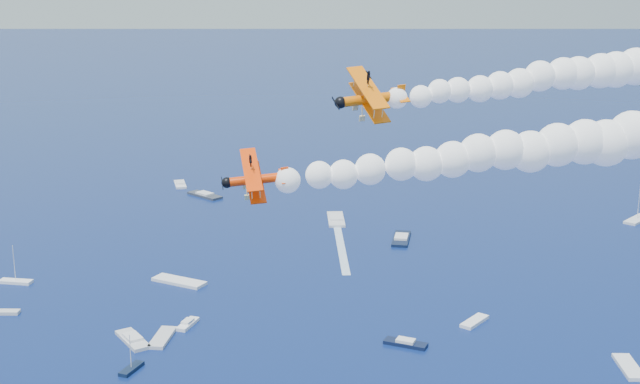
{
  "coord_description": "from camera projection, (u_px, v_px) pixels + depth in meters",
  "views": [
    {
      "loc": [
        -4.34,
        -73.99,
        69.91
      ],
      "look_at": [
        3.02,
        12.22,
        47.25
      ],
      "focal_mm": 48.41,
      "sensor_mm": 36.0,
      "label": 1
    }
  ],
  "objects": [
    {
      "name": "biplane_lead",
      "position": [
        372.0,
        99.0,
        96.63
      ],
      "size": [
        10.22,
        12.3,
        9.33
      ],
      "primitive_type": null,
      "rotation": [
        -0.38,
        0.07,
        3.34
      ],
      "color": "orange"
    },
    {
      "name": "biplane_trail",
      "position": [
        257.0,
        179.0,
        79.2
      ],
      "size": [
        7.07,
        8.53,
        6.88
      ],
      "primitive_type": null,
      "rotation": [
        -0.36,
        0.07,
        3.21
      ],
      "color": "#FF3B05"
    },
    {
      "name": "smoke_trail_lead",
      "position": [
        618.0,
        68.0,
        104.54
      ],
      "size": [
        64.7,
        29.48,
        11.22
      ],
      "primitive_type": null,
      "rotation": [
        0.0,
        0.0,
        3.34
      ],
      "color": "white"
    },
    {
      "name": "smoke_trail_trail",
      "position": [
        583.0,
        143.0,
        83.27
      ],
      "size": [
        64.0,
        14.63,
        11.22
      ],
      "primitive_type": null,
      "rotation": [
        0.0,
        0.0,
        3.21
      ],
      "color": "white"
    },
    {
      "name": "spectator_boats",
      "position": [
        231.0,
        275.0,
        200.8
      ],
      "size": [
        236.92,
        184.62,
        0.7
      ],
      "color": "silver",
      "rests_on": "ground"
    },
    {
      "name": "boat_wakes",
      "position": [
        348.0,
        274.0,
        202.49
      ],
      "size": [
        239.24,
        152.09,
        0.04
      ],
      "color": "white",
      "rests_on": "ground"
    }
  ]
}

